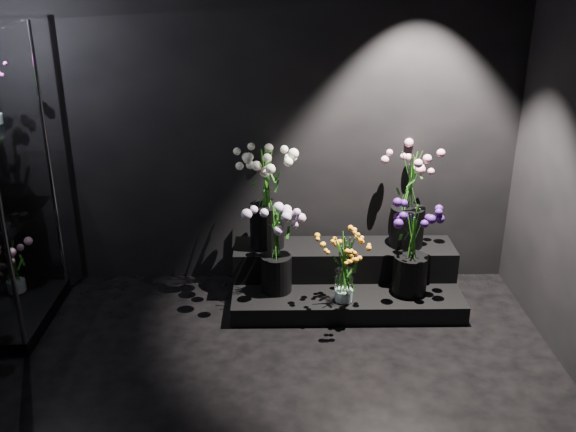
{
  "coord_description": "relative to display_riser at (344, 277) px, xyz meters",
  "views": [
    {
      "loc": [
        0.2,
        -2.66,
        2.41
      ],
      "look_at": [
        0.26,
        1.2,
        0.85
      ],
      "focal_mm": 40.0,
      "sensor_mm": 36.0,
      "label": 1
    }
  ],
  "objects": [
    {
      "name": "bouquet_lilac",
      "position": [
        -0.52,
        -0.17,
        0.36
      ],
      "size": [
        0.39,
        0.39,
        0.65
      ],
      "rotation": [
        0.0,
        0.0,
        -0.13
      ],
      "color": "black",
      "rests_on": "display_riser"
    },
    {
      "name": "bouquet_cream_roses",
      "position": [
        -0.58,
        0.11,
        0.66
      ],
      "size": [
        0.47,
        0.47,
        0.77
      ],
      "rotation": [
        0.0,
        0.0,
        -0.29
      ],
      "color": "black",
      "rests_on": "display_riser"
    },
    {
      "name": "bouquet_pink_roses",
      "position": [
        0.47,
        0.11,
        0.62
      ],
      "size": [
        0.39,
        0.39,
        0.74
      ],
      "rotation": [
        0.0,
        0.0,
        0.2
      ],
      "color": "black",
      "rests_on": "display_riser"
    },
    {
      "name": "display_riser",
      "position": [
        0.0,
        0.0,
        0.0
      ],
      "size": [
        1.67,
        0.74,
        0.37
      ],
      "color": "black",
      "rests_on": "floor"
    },
    {
      "name": "bouquet_orange_bells",
      "position": [
        -0.04,
        -0.33,
        0.25
      ],
      "size": [
        0.31,
        0.31,
        0.51
      ],
      "rotation": [
        0.0,
        0.0,
        -0.2
      ],
      "color": "white",
      "rests_on": "display_riser"
    },
    {
      "name": "bouquet_case_base_pink",
      "position": [
        -2.46,
        -0.07,
        0.17
      ],
      "size": [
        0.41,
        0.41,
        0.43
      ],
      "rotation": [
        0.0,
        0.0,
        -0.41
      ],
      "color": "white",
      "rests_on": "display_case"
    },
    {
      "name": "wall_back",
      "position": [
        -0.7,
        0.33,
        1.25
      ],
      "size": [
        4.0,
        0.0,
        4.0
      ],
      "primitive_type": "plane",
      "rotation": [
        1.57,
        0.0,
        0.0
      ],
      "color": "black",
      "rests_on": "floor"
    },
    {
      "name": "bouquet_purple",
      "position": [
        0.45,
        -0.21,
        0.36
      ],
      "size": [
        0.41,
        0.41,
        0.68
      ],
      "rotation": [
        0.0,
        0.0,
        -0.28
      ],
      "color": "black",
      "rests_on": "display_riser"
    }
  ]
}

